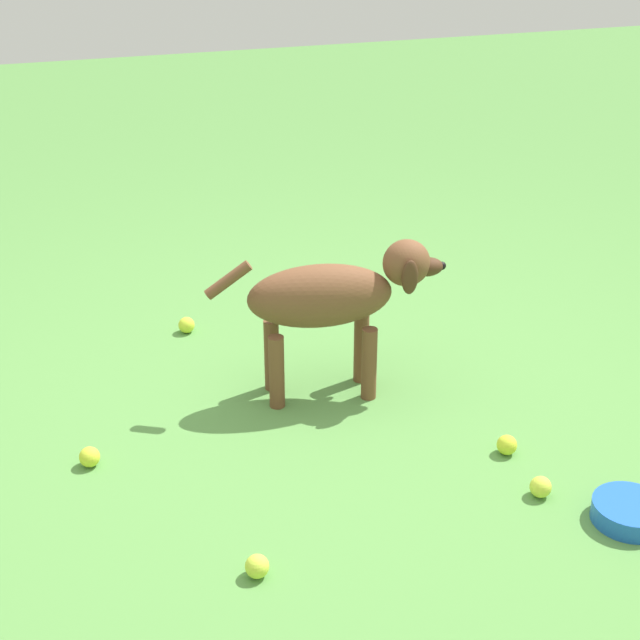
% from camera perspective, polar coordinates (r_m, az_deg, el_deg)
% --- Properties ---
extents(ground, '(14.00, 14.00, 0.00)m').
position_cam_1_polar(ground, '(3.23, 0.79, -6.12)').
color(ground, '#548C42').
extents(dog, '(0.28, 0.83, 0.57)m').
position_cam_1_polar(dog, '(3.23, 0.86, 1.39)').
color(dog, brown).
rests_on(dog, ground).
extents(tennis_ball_0, '(0.07, 0.07, 0.07)m').
position_cam_1_polar(tennis_ball_0, '(2.59, -3.85, -14.74)').
color(tennis_ball_0, '#C6DD3F').
rests_on(tennis_ball_0, ground).
extents(tennis_ball_1, '(0.07, 0.07, 0.07)m').
position_cam_1_polar(tennis_ball_1, '(3.07, -13.86, -8.10)').
color(tennis_ball_1, '#CCDA33').
rests_on(tennis_ball_1, ground).
extents(tennis_ball_2, '(0.07, 0.07, 0.07)m').
position_cam_1_polar(tennis_ball_2, '(3.84, -8.13, -0.30)').
color(tennis_ball_2, '#C7DB36').
rests_on(tennis_ball_2, ground).
extents(tennis_ball_3, '(0.07, 0.07, 0.07)m').
position_cam_1_polar(tennis_ball_3, '(2.93, 13.29, -9.86)').
color(tennis_ball_3, '#CFE040').
rests_on(tennis_ball_3, ground).
extents(tennis_ball_4, '(0.07, 0.07, 0.07)m').
position_cam_1_polar(tennis_ball_4, '(3.10, 11.31, -7.47)').
color(tennis_ball_4, '#C6D630').
rests_on(tennis_ball_4, ground).
extents(water_bowl, '(0.22, 0.22, 0.06)m').
position_cam_1_polar(water_bowl, '(2.91, 18.35, -11.04)').
color(water_bowl, blue).
rests_on(water_bowl, ground).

